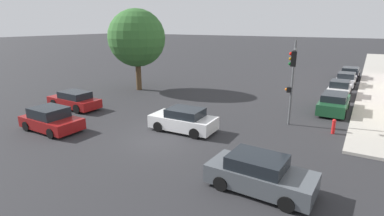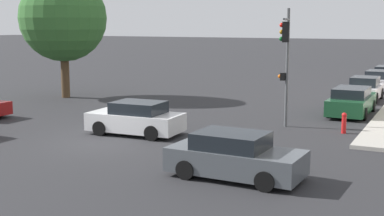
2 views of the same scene
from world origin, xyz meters
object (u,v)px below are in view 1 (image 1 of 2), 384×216
at_px(crossing_car_3, 260,174).
at_px(parked_car_0, 334,103).
at_px(traffic_signal, 292,73).
at_px(crossing_car_2, 74,100).
at_px(parked_car_1, 339,89).
at_px(street_tree, 137,38).
at_px(parked_car_2, 346,80).
at_px(fire_hydrant, 334,126).
at_px(crossing_car_0, 184,120).
at_px(crossing_car_1, 51,120).
at_px(parked_car_3, 350,73).

bearing_deg(crossing_car_3, parked_car_0, 86.75).
xyz_separation_m(traffic_signal, crossing_car_2, (-15.39, -4.16, -2.82)).
bearing_deg(crossing_car_2, parked_car_1, -137.66).
xyz_separation_m(street_tree, crossing_car_3, (16.51, -12.24, -4.39)).
xyz_separation_m(crossing_car_3, parked_car_1, (1.14, 19.18, 0.03)).
distance_m(street_tree, parked_car_0, 18.36).
distance_m(parked_car_1, parked_car_2, 5.57).
height_order(crossing_car_3, parked_car_0, parked_car_0).
height_order(parked_car_2, fire_hydrant, parked_car_2).
xyz_separation_m(crossing_car_0, fire_hydrant, (8.04, 4.13, -0.19)).
xyz_separation_m(crossing_car_3, parked_car_2, (1.27, 24.75, 0.02)).
bearing_deg(crossing_car_1, traffic_signal, 34.19).
relative_size(parked_car_1, parked_car_2, 0.92).
bearing_deg(street_tree, fire_hydrant, -11.80).
distance_m(crossing_car_2, parked_car_0, 19.85).
xyz_separation_m(traffic_signal, crossing_car_3, (0.89, -8.43, -2.80)).
distance_m(parked_car_0, fire_hydrant, 5.14).
distance_m(crossing_car_1, fire_hydrant, 17.26).
distance_m(traffic_signal, crossing_car_2, 16.19).
bearing_deg(parked_car_0, crossing_car_0, 141.13).
xyz_separation_m(street_tree, parked_car_1, (17.65, 6.94, -4.37)).
bearing_deg(parked_car_1, parked_car_0, -178.06).
bearing_deg(parked_car_3, street_tree, 135.68).
bearing_deg(parked_car_2, crossing_car_3, 177.89).
bearing_deg(traffic_signal, fire_hydrant, 170.52).
relative_size(traffic_signal, crossing_car_3, 1.28).
xyz_separation_m(street_tree, crossing_car_1, (3.13, -12.03, -4.40)).
bearing_deg(parked_car_0, parked_car_2, 0.25).
xyz_separation_m(crossing_car_1, crossing_car_2, (-2.90, 4.06, -0.02)).
bearing_deg(parked_car_2, parked_car_0, -179.14).
bearing_deg(crossing_car_1, parked_car_1, 53.42).
bearing_deg(traffic_signal, crossing_car_0, 28.67).
xyz_separation_m(crossing_car_0, crossing_car_1, (-7.15, -4.07, -0.01)).
xyz_separation_m(crossing_car_3, parked_car_3, (1.34, 30.00, -0.01)).
height_order(crossing_car_1, parked_car_1, parked_car_1).
xyz_separation_m(crossing_car_0, crossing_car_3, (6.23, -4.28, -0.01)).
xyz_separation_m(traffic_signal, fire_hydrant, (2.70, -0.02, -2.98)).
distance_m(crossing_car_3, parked_car_1, 19.22).
relative_size(crossing_car_1, parked_car_1, 1.01).
bearing_deg(crossing_car_2, fire_hydrant, -165.33).
relative_size(parked_car_0, parked_car_3, 1.04).
height_order(street_tree, parked_car_1, street_tree).
xyz_separation_m(street_tree, traffic_signal, (15.62, -3.81, -1.60)).
xyz_separation_m(street_tree, crossing_car_0, (10.28, -7.96, -4.39)).
bearing_deg(crossing_car_2, crossing_car_1, 127.35).
bearing_deg(parked_car_0, fire_hydrant, -173.79).
bearing_deg(crossing_car_2, parked_car_2, -128.83).
xyz_separation_m(crossing_car_0, crossing_car_2, (-10.05, -0.01, -0.03)).
bearing_deg(parked_car_3, parked_car_0, -179.38).
xyz_separation_m(parked_car_0, parked_car_1, (-0.14, 5.66, 0.01)).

